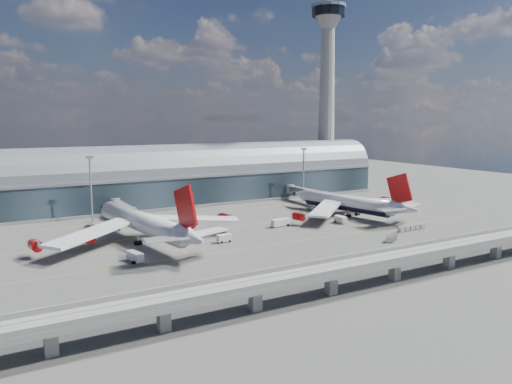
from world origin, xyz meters
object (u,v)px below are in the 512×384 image
control_tower (327,97)px  service_truck_2 (281,223)px  service_truck_4 (372,206)px  airliner_right (349,203)px  cargo_train_1 (411,228)px  floodlight_mast_left (91,187)px  service_truck_0 (135,257)px  cargo_train_2 (391,238)px  airliner_left (145,223)px  cargo_train_0 (389,255)px  service_truck_5 (136,216)px  service_truck_3 (341,220)px  floodlight_mast_right (303,173)px  service_truck_1 (224,238)px

control_tower → service_truck_2: (-76.10, -71.70, -50.15)m
control_tower → service_truck_4: bearing=-109.4°
airliner_right → cargo_train_1: size_ratio=5.03×
floodlight_mast_left → service_truck_0: bearing=-91.3°
cargo_train_2 → airliner_left: bearing=91.9°
service_truck_2 → cargo_train_0: service_truck_2 is taller
airliner_right → service_truck_5: airliner_right is taller
control_tower → cargo_train_1: (-39.05, -100.77, -50.77)m
floodlight_mast_left → cargo_train_2: floodlight_mast_left is taller
service_truck_2 → cargo_train_1: (37.05, -29.08, -0.62)m
service_truck_4 → service_truck_5: (-97.38, 28.80, 0.09)m
airliner_right → service_truck_2: bearing=174.0°
service_truck_5 → cargo_train_2: size_ratio=0.77×
floodlight_mast_left → airliner_left: size_ratio=0.35×
control_tower → service_truck_5: size_ratio=17.56×
service_truck_0 → service_truck_3: service_truck_0 is taller
floodlight_mast_left → service_truck_0: 63.04m
control_tower → service_truck_5: control_tower is taller
airliner_right → cargo_train_0: 63.96m
cargo_train_0 → cargo_train_1: 39.88m
floodlight_mast_right → service_truck_5: floodlight_mast_right is taller
control_tower → floodlight_mast_left: control_tower is taller
service_truck_3 → service_truck_4: bearing=31.1°
service_truck_0 → service_truck_4: 117.89m
floodlight_mast_left → floodlight_mast_right: size_ratio=1.00×
airliner_right → cargo_train_0: bearing=-132.0°
cargo_train_0 → airliner_right: bearing=-40.9°
service_truck_2 → cargo_train_1: bearing=-134.9°
service_truck_5 → cargo_train_1: size_ratio=0.47×
airliner_left → floodlight_mast_right: bearing=16.6°
service_truck_4 → floodlight_mast_left: bearing=-174.7°
airliner_right → cargo_train_2: (-16.18, -40.25, -4.28)m
service_truck_4 → cargo_train_1: size_ratio=0.41×
floodlight_mast_left → service_truck_5: 20.59m
service_truck_4 → floodlight_mast_right: bearing=133.2°
airliner_right → service_truck_2: size_ratio=7.77×
floodlight_mast_right → airliner_left: floodlight_mast_right is taller
service_truck_1 → cargo_train_1: (65.87, -18.06, -0.46)m
service_truck_3 → cargo_train_1: 26.62m
floodlight_mast_left → cargo_train_0: bearing=-56.5°
service_truck_0 → service_truck_2: (60.30, 18.13, 0.07)m
airliner_right → service_truck_5: size_ratio=10.70×
airliner_right → service_truck_4: (18.27, 5.95, -3.83)m
airliner_left → service_truck_0: 22.79m
floodlight_mast_right → service_truck_2: bearing=-133.2°
floodlight_mast_right → control_tower: bearing=38.7°
service_truck_4 → service_truck_2: bearing=-147.9°
service_truck_1 → cargo_train_0: bearing=-141.3°
cargo_train_2 → cargo_train_0: bearing=164.2°
service_truck_1 → cargo_train_2: bearing=-118.0°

